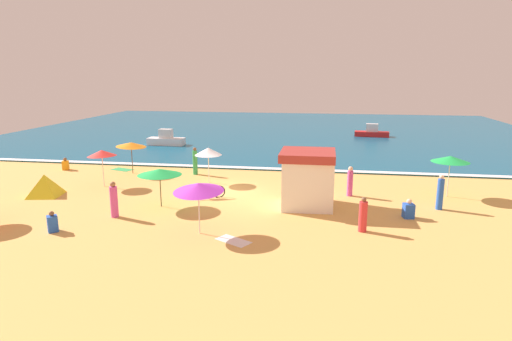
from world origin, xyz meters
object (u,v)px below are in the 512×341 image
(beach_umbrella_6, at_px, (131,145))
(beachgoer_4, at_px, (350,182))
(beachgoer_5, at_px, (65,164))
(small_boat_0, at_px, (372,132))
(lifeguard_cabana, at_px, (307,178))
(beachgoer_1, at_px, (52,223))
(beach_umbrella_5, at_px, (450,159))
(beach_umbrella_1, at_px, (160,172))
(beachgoer_7, at_px, (440,193))
(small_boat_1, at_px, (166,140))
(beachgoer_6, at_px, (114,200))
(beach_umbrella_2, at_px, (208,151))
(beachgoer_0, at_px, (408,210))
(parked_bicycle, at_px, (209,191))
(beachgoer_3, at_px, (195,162))
(beachgoer_2, at_px, (363,216))
(beach_tent, at_px, (45,185))
(beach_umbrella_4, at_px, (102,153))
(beach_umbrella_0, at_px, (198,187))

(beach_umbrella_6, distance_m, beachgoer_4, 15.08)
(beachgoer_5, relative_size, small_boat_0, 0.24)
(lifeguard_cabana, height_order, beachgoer_1, lifeguard_cabana)
(beach_umbrella_5, bearing_deg, beach_umbrella_1, -164.09)
(beachgoer_7, relative_size, small_boat_1, 0.52)
(beachgoer_4, xyz_separation_m, beachgoer_7, (4.42, -1.82, 0.03))
(beach_umbrella_5, xyz_separation_m, beachgoer_7, (-1.03, -2.54, -1.31))
(beachgoer_6, bearing_deg, beach_umbrella_2, 69.49)
(small_boat_0, bearing_deg, beachgoer_0, -91.77)
(beachgoer_5, relative_size, beachgoer_7, 0.49)
(parked_bicycle, height_order, beachgoer_7, beachgoer_7)
(beachgoer_7, bearing_deg, beachgoer_6, -166.56)
(parked_bicycle, height_order, beachgoer_6, beachgoer_6)
(beach_umbrella_2, xyz_separation_m, beachgoer_5, (-11.20, 1.95, -1.63))
(beachgoer_5, distance_m, small_boat_1, 11.61)
(beachgoer_3, relative_size, beachgoer_7, 1.04)
(beachgoer_1, relative_size, beachgoer_2, 0.60)
(beach_tent, distance_m, small_boat_1, 17.51)
(beach_umbrella_4, relative_size, small_boat_1, 0.69)
(lifeguard_cabana, distance_m, beach_umbrella_0, 6.51)
(beachgoer_6, height_order, small_boat_1, beachgoer_6)
(beach_umbrella_5, bearing_deg, beachgoer_4, -172.43)
(beach_umbrella_0, height_order, beach_umbrella_6, beach_umbrella_0)
(beach_umbrella_6, xyz_separation_m, beachgoer_5, (-5.27, 0.29, -1.64))
(lifeguard_cabana, relative_size, beach_umbrella_1, 0.94)
(beach_umbrella_2, distance_m, small_boat_0, 25.14)
(beach_umbrella_1, bearing_deg, beachgoer_4, 20.26)
(parked_bicycle, distance_m, beachgoer_0, 10.55)
(beach_umbrella_2, height_order, small_boat_0, beach_umbrella_2)
(beachgoer_1, xyz_separation_m, beachgoer_7, (17.62, 6.10, 0.46))
(parked_bicycle, height_order, beachgoer_3, beachgoer_3)
(beach_umbrella_1, bearing_deg, beach_umbrella_6, 124.46)
(lifeguard_cabana, bearing_deg, beach_umbrella_2, 147.76)
(lifeguard_cabana, relative_size, beachgoer_3, 1.56)
(beachgoer_7, bearing_deg, beachgoer_2, -136.76)
(beach_umbrella_4, relative_size, beachgoer_5, 2.68)
(beachgoer_6, relative_size, beachgoer_7, 0.98)
(lifeguard_cabana, relative_size, small_boat_0, 0.80)
(beach_umbrella_5, xyz_separation_m, beach_umbrella_6, (-20.09, 2.64, -0.14))
(beach_umbrella_0, bearing_deg, beachgoer_7, 25.26)
(beach_umbrella_2, distance_m, parked_bicycle, 3.88)
(lifeguard_cabana, height_order, beachgoer_3, lifeguard_cabana)
(beach_umbrella_2, bearing_deg, beach_umbrella_0, -77.33)
(small_boat_1, bearing_deg, beach_umbrella_0, -65.95)
(beach_tent, relative_size, parked_bicycle, 1.36)
(beachgoer_5, height_order, beachgoer_7, beachgoer_7)
(beach_umbrella_4, bearing_deg, lifeguard_cabana, -9.37)
(lifeguard_cabana, bearing_deg, beachgoer_0, -13.00)
(beach_umbrella_2, xyz_separation_m, beachgoer_6, (-2.73, -7.30, -1.18))
(beach_umbrella_2, relative_size, beach_umbrella_5, 0.80)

